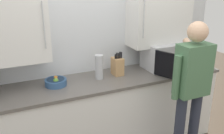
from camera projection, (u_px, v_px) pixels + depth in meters
back_wall_tiled at (88, 38)px, 2.92m from camera, size 3.54×0.44×2.55m
counter_unit at (99, 117)px, 2.97m from camera, size 3.05×0.63×0.94m
microwave_oven at (166, 56)px, 3.15m from camera, size 0.61×0.76×0.32m
knife_block at (117, 66)px, 2.94m from camera, size 0.11×0.15×0.28m
thermos_flask at (99, 67)px, 2.80m from camera, size 0.09×0.09×0.28m
fruit_bowl at (56, 82)px, 2.66m from camera, size 0.23×0.23×0.10m
person_figure at (191, 86)px, 2.55m from camera, size 0.46×0.50×1.65m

